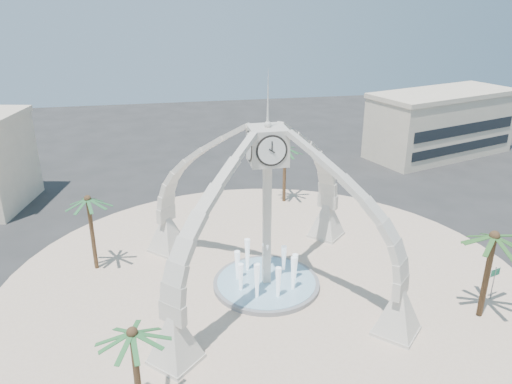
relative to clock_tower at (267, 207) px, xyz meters
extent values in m
plane|color=#282828|center=(0.00, 0.00, -6.49)|extent=(140.00, 140.00, 0.00)
cylinder|color=beige|center=(0.00, 0.00, -6.46)|extent=(40.00, 40.00, 0.06)
cube|color=beige|center=(0.00, 0.00, -1.59)|extent=(0.55, 0.55, 9.80)
cube|color=beige|center=(0.00, 0.00, 4.56)|extent=(2.50, 2.50, 2.50)
cone|color=beige|center=(0.00, 0.00, 7.81)|extent=(0.20, 0.20, 4.00)
cylinder|color=white|center=(0.00, -1.29, 4.56)|extent=(1.84, 0.04, 1.84)
pyramid|color=beige|center=(7.07, 7.07, -4.89)|extent=(3.80, 3.80, 3.20)
pyramid|color=beige|center=(-7.07, 7.07, -4.89)|extent=(3.80, 3.80, 3.20)
pyramid|color=beige|center=(-7.07, -7.07, -4.89)|extent=(3.80, 3.80, 3.20)
pyramid|color=beige|center=(7.07, -7.07, -4.89)|extent=(3.80, 3.80, 3.20)
cylinder|color=gray|center=(0.00, 0.00, -6.29)|extent=(8.00, 8.00, 0.40)
cylinder|color=#8CBAD2|center=(0.00, 0.00, -6.07)|extent=(7.40, 7.40, 0.04)
cone|color=white|center=(0.00, 0.00, -4.47)|extent=(0.60, 0.60, 3.20)
cube|color=beige|center=(30.00, 28.00, -2.49)|extent=(21.49, 13.79, 8.00)
cube|color=beige|center=(30.00, 28.00, 1.81)|extent=(21.87, 14.17, 0.60)
cylinder|color=brown|center=(13.55, -6.42, -3.39)|extent=(0.41, 0.41, 6.21)
cylinder|color=brown|center=(-12.82, 5.17, -3.40)|extent=(0.33, 0.33, 6.17)
cylinder|color=brown|center=(5.31, 15.74, -3.46)|extent=(0.35, 0.35, 6.07)
cylinder|color=brown|center=(-9.03, -11.07, -3.73)|extent=(0.34, 0.34, 5.52)
cylinder|color=slate|center=(15.51, -4.81, -5.17)|extent=(0.08, 0.08, 2.64)
cube|color=#1B6D4B|center=(15.51, -4.81, -4.27)|extent=(0.87, 0.29, 0.53)
cube|color=white|center=(15.51, -4.81, -4.27)|extent=(0.94, 0.29, 0.60)
camera|label=1|loc=(-6.98, -31.56, 14.09)|focal=35.00mm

